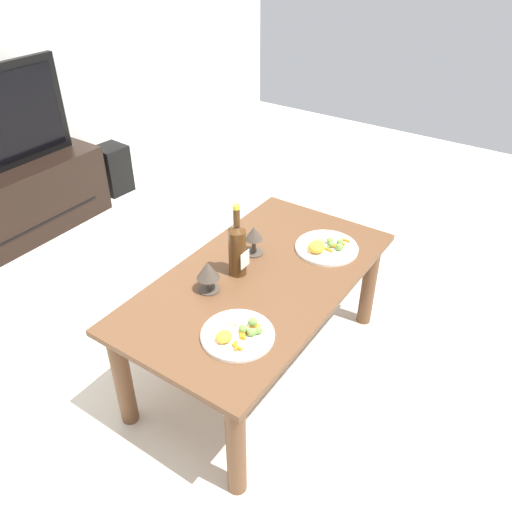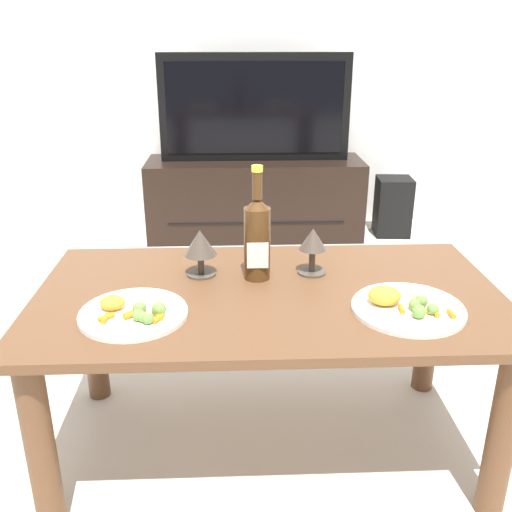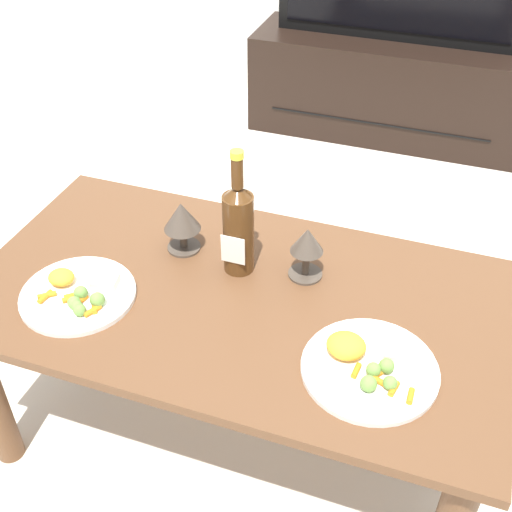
# 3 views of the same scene
# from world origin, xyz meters

# --- Properties ---
(ground_plane) EXTENTS (6.40, 6.40, 0.00)m
(ground_plane) POSITION_xyz_m (0.00, 0.00, 0.00)
(ground_plane) COLOR beige
(back_wall) EXTENTS (6.40, 0.10, 2.60)m
(back_wall) POSITION_xyz_m (0.00, 2.18, 1.30)
(back_wall) COLOR silver
(back_wall) RESTS_ON ground_plane
(dining_table) EXTENTS (1.23, 0.67, 0.50)m
(dining_table) POSITION_xyz_m (0.00, 0.00, 0.41)
(dining_table) COLOR brown
(dining_table) RESTS_ON ground_plane
(tv_stand) EXTENTS (1.25, 0.41, 0.45)m
(tv_stand) POSITION_xyz_m (0.04, 1.88, 0.23)
(tv_stand) COLOR black
(tv_stand) RESTS_ON ground_plane
(tv_screen) EXTENTS (1.07, 0.05, 0.59)m
(tv_screen) POSITION_xyz_m (0.04, 1.88, 0.74)
(tv_screen) COLOR black
(tv_screen) RESTS_ON tv_stand
(floor_speaker) EXTENTS (0.21, 0.21, 0.34)m
(floor_speaker) POSITION_xyz_m (0.86, 1.85, 0.17)
(floor_speaker) COLOR black
(floor_speaker) RESTS_ON ground_plane
(wine_bottle) EXTENTS (0.07, 0.07, 0.32)m
(wine_bottle) POSITION_xyz_m (-0.03, 0.09, 0.63)
(wine_bottle) COLOR #4C2D14
(wine_bottle) RESTS_ON dining_table
(goblet_left) EXTENTS (0.09, 0.09, 0.13)m
(goblet_left) POSITION_xyz_m (-0.18, 0.12, 0.59)
(goblet_left) COLOR #473D33
(goblet_left) RESTS_ON dining_table
(goblet_right) EXTENTS (0.08, 0.08, 0.13)m
(goblet_right) POSITION_xyz_m (0.13, 0.12, 0.59)
(goblet_right) COLOR #473D33
(goblet_right) RESTS_ON dining_table
(dinner_plate_left) EXTENTS (0.26, 0.26, 0.05)m
(dinner_plate_left) POSITION_xyz_m (-0.33, -0.13, 0.51)
(dinner_plate_left) COLOR white
(dinner_plate_left) RESTS_ON dining_table
(dinner_plate_right) EXTENTS (0.28, 0.28, 0.06)m
(dinner_plate_right) POSITION_xyz_m (0.33, -0.13, 0.52)
(dinner_plate_right) COLOR white
(dinner_plate_right) RESTS_ON dining_table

